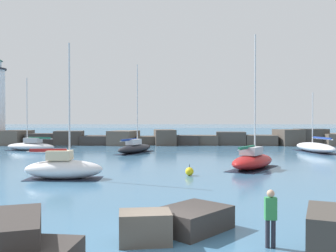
% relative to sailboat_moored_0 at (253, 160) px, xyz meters
% --- Properties ---
extents(ground_plane, '(600.00, 600.00, 0.00)m').
position_rel_sailboat_moored_0_xyz_m(ground_plane, '(-6.85, -18.66, -0.69)').
color(ground_plane, '#3D6B8E').
extents(open_sea_beyond, '(400.00, 116.00, 0.01)m').
position_rel_sailboat_moored_0_xyz_m(open_sea_beyond, '(-6.85, 88.74, -0.69)').
color(open_sea_beyond, '#2D5B7F').
rests_on(open_sea_beyond, ground).
extents(breakwater_jetty, '(67.17, 6.50, 2.54)m').
position_rel_sailboat_moored_0_xyz_m(breakwater_jetty, '(-5.61, 28.46, 0.28)').
color(breakwater_jetty, '#423D38').
rests_on(breakwater_jetty, ground).
extents(foreground_rocks, '(13.37, 9.11, 1.40)m').
position_rel_sailboat_moored_0_xyz_m(foreground_rocks, '(-6.44, -20.04, -0.13)').
color(foreground_rocks, '#423D38').
rests_on(foreground_rocks, ground).
extents(sailboat_moored_0, '(5.43, 6.75, 10.98)m').
position_rel_sailboat_moored_0_xyz_m(sailboat_moored_0, '(0.00, 0.00, 0.00)').
color(sailboat_moored_0, maroon).
rests_on(sailboat_moored_0, ground).
extents(sailboat_moored_1, '(3.63, 8.38, 7.36)m').
position_rel_sailboat_moored_0_xyz_m(sailboat_moored_1, '(10.75, 15.54, -0.09)').
color(sailboat_moored_1, white).
rests_on(sailboat_moored_1, ground).
extents(sailboat_moored_2, '(5.31, 2.25, 9.15)m').
position_rel_sailboat_moored_0_xyz_m(sailboat_moored_2, '(-13.80, -5.44, 0.05)').
color(sailboat_moored_2, white).
rests_on(sailboat_moored_2, ground).
extents(sailboat_moored_4, '(4.49, 7.70, 10.67)m').
position_rel_sailboat_moored_0_xyz_m(sailboat_moored_4, '(-11.15, 14.31, -0.07)').
color(sailboat_moored_4, black).
rests_on(sailboat_moored_4, ground).
extents(sailboat_moored_5, '(7.17, 3.92, 9.38)m').
position_rel_sailboat_moored_0_xyz_m(sailboat_moored_5, '(-24.96, 17.34, -0.09)').
color(sailboat_moored_5, silver).
rests_on(sailboat_moored_5, ground).
extents(mooring_buoy_orange_near, '(0.60, 0.60, 0.80)m').
position_rel_sailboat_moored_0_xyz_m(mooring_buoy_orange_near, '(-5.24, -3.78, -0.39)').
color(mooring_buoy_orange_near, yellow).
rests_on(mooring_buoy_orange_near, ground).
extents(person_on_rocks, '(0.36, 0.24, 1.82)m').
position_rel_sailboat_moored_0_xyz_m(person_on_rocks, '(-3.24, -18.73, 0.34)').
color(person_on_rocks, '#282833').
rests_on(person_on_rocks, ground).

